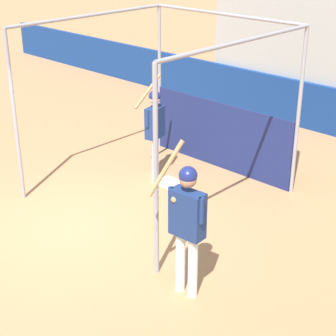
{
  "coord_description": "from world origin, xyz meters",
  "views": [
    {
      "loc": [
        6.78,
        -4.79,
        4.72
      ],
      "look_at": [
        1.09,
        1.18,
        1.04
      ],
      "focal_mm": 60.0,
      "sensor_mm": 36.0,
      "label": 1
    }
  ],
  "objects": [
    {
      "name": "outfield_wall",
      "position": [
        0.0,
        6.95,
        0.57
      ],
      "size": [
        24.0,
        0.12,
        1.14
      ],
      "color": "navy",
      "rests_on": "ground"
    },
    {
      "name": "ground_plane",
      "position": [
        0.0,
        0.0,
        0.0
      ],
      "size": [
        60.0,
        60.0,
        0.0
      ],
      "primitive_type": "plane",
      "color": "#A8754C"
    },
    {
      "name": "player_batter",
      "position": [
        -0.39,
        2.37,
        1.08
      ],
      "size": [
        0.57,
        0.81,
        1.94
      ],
      "rotation": [
        0.0,
        0.0,
        1.81
      ],
      "color": "white",
      "rests_on": "ground"
    },
    {
      "name": "batting_cage",
      "position": [
        0.2,
        3.0,
        1.32
      ],
      "size": [
        3.52,
        3.67,
        3.12
      ],
      "color": "gray",
      "rests_on": "ground"
    },
    {
      "name": "home_plate",
      "position": [
        -0.03,
        2.37,
        0.01
      ],
      "size": [
        0.44,
        0.44,
        0.02
      ],
      "color": "white",
      "rests_on": "ground"
    },
    {
      "name": "player_waiting",
      "position": [
        2.56,
        -0.01,
        1.17
      ],
      "size": [
        0.76,
        0.52,
        2.14
      ],
      "rotation": [
        0.0,
        0.0,
        -3.06
      ],
      "color": "white",
      "rests_on": "ground"
    }
  ]
}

